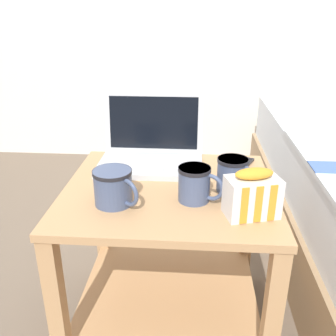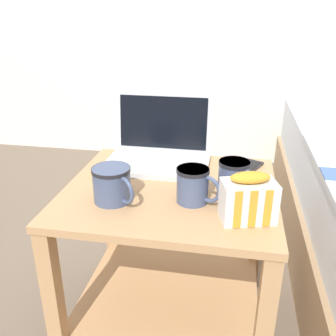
{
  "view_description": "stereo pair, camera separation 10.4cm",
  "coord_description": "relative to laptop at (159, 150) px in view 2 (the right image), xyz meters",
  "views": [
    {
      "loc": [
        0.07,
        -1.0,
        1.03
      ],
      "look_at": [
        0.0,
        -0.04,
        0.62
      ],
      "focal_mm": 40.0,
      "sensor_mm": 36.0,
      "label": 1
    },
    {
      "loc": [
        0.17,
        -0.98,
        1.03
      ],
      "look_at": [
        0.0,
        -0.04,
        0.62
      ],
      "focal_mm": 40.0,
      "sensor_mm": 36.0,
      "label": 2
    }
  ],
  "objects": [
    {
      "name": "snack_bag",
      "position": [
        0.29,
        -0.33,
        0.01
      ],
      "size": [
        0.15,
        0.11,
        0.13
      ],
      "color": "silver",
      "rests_on": "bedside_table"
    },
    {
      "name": "mug_front_right",
      "position": [
        -0.07,
        -0.29,
        0.01
      ],
      "size": [
        0.13,
        0.11,
        0.1
      ],
      "color": "#3F4C6B",
      "rests_on": "bedside_table"
    },
    {
      "name": "mug_mid_center",
      "position": [
        0.26,
        -0.19,
        0.01
      ],
      "size": [
        0.11,
        0.11,
        0.1
      ],
      "color": "#3F4C6B",
      "rests_on": "bedside_table"
    },
    {
      "name": "laptop",
      "position": [
        0.0,
        0.0,
        0.0
      ],
      "size": [
        0.34,
        0.24,
        0.22
      ],
      "color": "#B7BABC",
      "rests_on": "bedside_table"
    },
    {
      "name": "ground_plane",
      "position": [
        0.07,
        -0.18,
        -0.58
      ],
      "size": [
        8.0,
        8.0,
        0.0
      ],
      "primitive_type": "plane",
      "color": "brown"
    },
    {
      "name": "mug_front_left",
      "position": [
        0.15,
        -0.26,
        0.01
      ],
      "size": [
        0.13,
        0.09,
        0.1
      ],
      "color": "#3F4C6B",
      "rests_on": "bedside_table"
    },
    {
      "name": "cell_phone",
      "position": [
        0.29,
        -0.01,
        -0.04
      ],
      "size": [
        0.13,
        0.17,
        0.01
      ],
      "color": "black",
      "rests_on": "bedside_table"
    },
    {
      "name": "bedside_table",
      "position": [
        0.07,
        -0.18,
        -0.24
      ],
      "size": [
        0.62,
        0.56,
        0.54
      ],
      "color": "tan",
      "rests_on": "ground_plane"
    }
  ]
}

